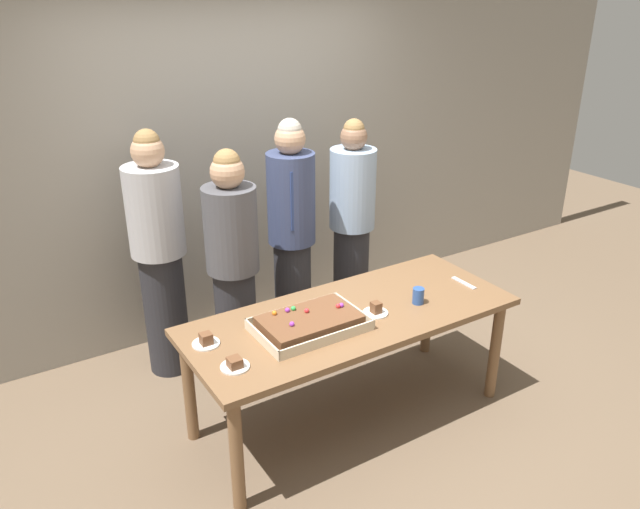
{
  "coord_description": "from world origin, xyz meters",
  "views": [
    {
      "loc": [
        -1.86,
        -2.62,
        2.52
      ],
      "look_at": [
        -0.12,
        0.15,
        1.09
      ],
      "focal_mm": 34.84,
      "sensor_mm": 36.0,
      "label": 1
    }
  ],
  "objects_px": {
    "party_table": "(351,326)",
    "person_far_right_suit": "(292,237)",
    "sheet_cake": "(309,323)",
    "plated_slice_far_left": "(206,341)",
    "person_striped_tie_right": "(233,269)",
    "person_green_shirt_behind": "(352,228)",
    "cake_server_utensil": "(464,283)",
    "plated_slice_near_right": "(235,365)",
    "drink_cup_nearest": "(418,296)",
    "plated_slice_near_left": "(376,310)",
    "person_serving_front": "(159,253)"
  },
  "relations": [
    {
      "from": "sheet_cake",
      "to": "plated_slice_near_left",
      "type": "distance_m",
      "value": 0.43
    },
    {
      "from": "sheet_cake",
      "to": "cake_server_utensil",
      "type": "bearing_deg",
      "value": -1.78
    },
    {
      "from": "party_table",
      "to": "person_striped_tie_right",
      "type": "xyz_separation_m",
      "value": [
        -0.42,
        0.72,
        0.19
      ]
    },
    {
      "from": "person_serving_front",
      "to": "person_striped_tie_right",
      "type": "bearing_deg",
      "value": 18.57
    },
    {
      "from": "party_table",
      "to": "person_serving_front",
      "type": "distance_m",
      "value": 1.38
    },
    {
      "from": "plated_slice_near_left",
      "to": "cake_server_utensil",
      "type": "height_order",
      "value": "plated_slice_near_left"
    },
    {
      "from": "party_table",
      "to": "drink_cup_nearest",
      "type": "xyz_separation_m",
      "value": [
        0.41,
        -0.11,
        0.13
      ]
    },
    {
      "from": "party_table",
      "to": "person_far_right_suit",
      "type": "bearing_deg",
      "value": 83.75
    },
    {
      "from": "plated_slice_near_left",
      "to": "cake_server_utensil",
      "type": "bearing_deg",
      "value": 1.57
    },
    {
      "from": "person_striped_tie_right",
      "to": "plated_slice_far_left",
      "type": "bearing_deg",
      "value": -45.35
    },
    {
      "from": "drink_cup_nearest",
      "to": "person_green_shirt_behind",
      "type": "xyz_separation_m",
      "value": [
        0.19,
        0.97,
        0.08
      ]
    },
    {
      "from": "party_table",
      "to": "person_green_shirt_behind",
      "type": "bearing_deg",
      "value": 55.12
    },
    {
      "from": "person_green_shirt_behind",
      "to": "party_table",
      "type": "bearing_deg",
      "value": 10.59
    },
    {
      "from": "party_table",
      "to": "person_far_right_suit",
      "type": "xyz_separation_m",
      "value": [
        0.09,
        0.86,
        0.25
      ]
    },
    {
      "from": "drink_cup_nearest",
      "to": "cake_server_utensil",
      "type": "xyz_separation_m",
      "value": [
        0.43,
        0.05,
        -0.05
      ]
    },
    {
      "from": "plated_slice_near_left",
      "to": "person_far_right_suit",
      "type": "relative_size",
      "value": 0.09
    },
    {
      "from": "person_serving_front",
      "to": "person_green_shirt_behind",
      "type": "height_order",
      "value": "person_serving_front"
    },
    {
      "from": "plated_slice_near_left",
      "to": "plated_slice_near_right",
      "type": "height_order",
      "value": "plated_slice_near_left"
    },
    {
      "from": "person_green_shirt_behind",
      "to": "person_striped_tie_right",
      "type": "relative_size",
      "value": 1.03
    },
    {
      "from": "sheet_cake",
      "to": "drink_cup_nearest",
      "type": "relative_size",
      "value": 6.09
    },
    {
      "from": "plated_slice_far_left",
      "to": "person_green_shirt_behind",
      "type": "height_order",
      "value": "person_green_shirt_behind"
    },
    {
      "from": "plated_slice_near_right",
      "to": "cake_server_utensil",
      "type": "xyz_separation_m",
      "value": [
        1.67,
        0.09,
        -0.02
      ]
    },
    {
      "from": "plated_slice_near_right",
      "to": "cake_server_utensil",
      "type": "relative_size",
      "value": 0.75
    },
    {
      "from": "plated_slice_near_right",
      "to": "plated_slice_near_left",
      "type": "bearing_deg",
      "value": 4.45
    },
    {
      "from": "plated_slice_near_right",
      "to": "plated_slice_far_left",
      "type": "relative_size",
      "value": 1.0
    },
    {
      "from": "plated_slice_near_right",
      "to": "plated_slice_far_left",
      "type": "distance_m",
      "value": 0.28
    },
    {
      "from": "sheet_cake",
      "to": "person_serving_front",
      "type": "relative_size",
      "value": 0.36
    },
    {
      "from": "cake_server_utensil",
      "to": "person_far_right_suit",
      "type": "relative_size",
      "value": 0.12
    },
    {
      "from": "plated_slice_near_right",
      "to": "drink_cup_nearest",
      "type": "distance_m",
      "value": 1.24
    },
    {
      "from": "plated_slice_far_left",
      "to": "person_green_shirt_behind",
      "type": "distance_m",
      "value": 1.64
    },
    {
      "from": "person_serving_front",
      "to": "drink_cup_nearest",
      "type": "bearing_deg",
      "value": 21.83
    },
    {
      "from": "party_table",
      "to": "person_far_right_suit",
      "type": "distance_m",
      "value": 0.9
    },
    {
      "from": "plated_slice_far_left",
      "to": "person_striped_tie_right",
      "type": "bearing_deg",
      "value": 53.51
    },
    {
      "from": "sheet_cake",
      "to": "plated_slice_near_right",
      "type": "bearing_deg",
      "value": -166.01
    },
    {
      "from": "party_table",
      "to": "drink_cup_nearest",
      "type": "bearing_deg",
      "value": -15.28
    },
    {
      "from": "sheet_cake",
      "to": "person_far_right_suit",
      "type": "xyz_separation_m",
      "value": [
        0.4,
        0.89,
        0.13
      ]
    },
    {
      "from": "cake_server_utensil",
      "to": "person_far_right_suit",
      "type": "xyz_separation_m",
      "value": [
        -0.75,
        0.93,
        0.16
      ]
    },
    {
      "from": "party_table",
      "to": "plated_slice_far_left",
      "type": "relative_size",
      "value": 13.26
    },
    {
      "from": "party_table",
      "to": "cake_server_utensil",
      "type": "distance_m",
      "value": 0.85
    },
    {
      "from": "plated_slice_far_left",
      "to": "cake_server_utensil",
      "type": "xyz_separation_m",
      "value": [
        1.7,
        -0.19,
        -0.02
      ]
    },
    {
      "from": "sheet_cake",
      "to": "person_serving_front",
      "type": "distance_m",
      "value": 1.25
    },
    {
      "from": "person_green_shirt_behind",
      "to": "person_striped_tie_right",
      "type": "distance_m",
      "value": 1.03
    },
    {
      "from": "party_table",
      "to": "plated_slice_near_right",
      "type": "relative_size",
      "value": 13.26
    },
    {
      "from": "person_serving_front",
      "to": "person_far_right_suit",
      "type": "bearing_deg",
      "value": 51.33
    },
    {
      "from": "plated_slice_near_left",
      "to": "person_green_shirt_behind",
      "type": "xyz_separation_m",
      "value": [
        0.48,
        0.94,
        0.11
      ]
    },
    {
      "from": "cake_server_utensil",
      "to": "person_green_shirt_behind",
      "type": "distance_m",
      "value": 0.96
    },
    {
      "from": "plated_slice_near_left",
      "to": "person_serving_front",
      "type": "relative_size",
      "value": 0.09
    },
    {
      "from": "drink_cup_nearest",
      "to": "plated_slice_near_left",
      "type": "bearing_deg",
      "value": 174.3
    },
    {
      "from": "drink_cup_nearest",
      "to": "person_green_shirt_behind",
      "type": "bearing_deg",
      "value": 79.22
    },
    {
      "from": "person_serving_front",
      "to": "sheet_cake",
      "type": "bearing_deg",
      "value": 0.01
    }
  ]
}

